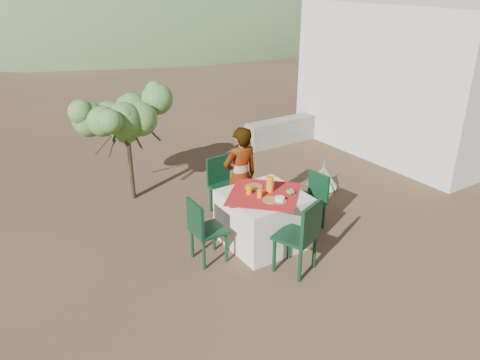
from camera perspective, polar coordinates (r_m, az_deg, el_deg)
name	(u,v)px	position (r m, az deg, el deg)	size (l,w,h in m)	color
ground	(249,255)	(6.43, 1.05, -9.17)	(160.00, 160.00, 0.00)	#3E2B1C
table	(263,218)	(6.54, 2.88, -4.70)	(1.30, 1.30, 0.76)	silver
chair_far	(222,182)	(7.34, -2.15, -0.28)	(0.44, 0.44, 0.90)	black
chair_near	(302,234)	(5.87, 7.52, -6.54)	(0.59, 0.59, 1.00)	black
chair_left	(203,228)	(6.08, -4.49, -5.88)	(0.42, 0.42, 0.89)	black
chair_right	(313,198)	(6.99, 8.89, -2.18)	(0.43, 0.43, 0.84)	black
person	(241,176)	(6.89, 0.07, 0.44)	(0.56, 0.37, 1.52)	#8C6651
shrub_tree	(127,122)	(7.76, -13.58, 6.89)	(1.42, 1.40, 1.67)	#3E301F
agave	(323,178)	(8.36, 10.07, 0.25)	(0.55, 0.57, 0.60)	gray
guesthouse	(421,76)	(10.84, 21.15, 11.69)	(3.20, 4.20, 3.00)	beige
stone_wall	(296,128)	(10.77, 6.88, 6.28)	(2.60, 0.35, 0.55)	gray
hill_near_right	(130,18)	(43.30, -13.29, 18.69)	(48.00, 48.00, 20.00)	#364C2B
hill_far_right	(228,5)	(59.33, -1.50, 20.53)	(36.00, 36.00, 14.00)	slate
plate_far	(254,187)	(6.54, 1.67, -0.85)	(0.26, 0.26, 0.01)	brown
plate_near	(271,200)	(6.18, 3.83, -2.46)	(0.23, 0.23, 0.01)	brown
glass_far	(249,190)	(6.32, 1.13, -1.22)	(0.07, 0.07, 0.12)	orange
glass_near	(260,193)	(6.24, 2.42, -1.65)	(0.07, 0.07, 0.11)	orange
juice_pitcher	(270,184)	(6.39, 3.66, -0.51)	(0.10, 0.10, 0.22)	orange
bowl_plate	(280,201)	(6.17, 4.87, -2.53)	(0.19, 0.19, 0.01)	brown
white_bowl	(280,199)	(6.16, 4.88, -2.29)	(0.13, 0.13, 0.05)	white
jar_left	(272,182)	(6.61, 3.92, -0.29)	(0.05, 0.05, 0.09)	orange
jar_right	(272,182)	(6.62, 3.88, -0.25)	(0.05, 0.05, 0.09)	orange
napkin_holder	(272,183)	(6.58, 3.88, -0.41)	(0.07, 0.04, 0.08)	white
fruit_cluster	(291,192)	(6.38, 6.19, -1.42)	(0.12, 0.11, 0.06)	#4A8A32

